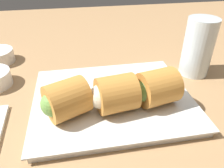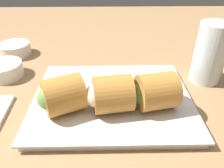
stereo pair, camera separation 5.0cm
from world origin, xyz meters
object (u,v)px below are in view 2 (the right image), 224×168
at_px(serving_plate, 112,98).
at_px(dipping_bowl_far, 15,49).
at_px(drinking_glass, 210,53).
at_px(dipping_bowl_near, 4,69).

relative_size(serving_plate, dipping_bowl_far, 3.59).
xyz_separation_m(dipping_bowl_far, drinking_glass, (0.44, -0.13, 0.04)).
height_order(serving_plate, drinking_glass, drinking_glass).
height_order(dipping_bowl_near, drinking_glass, drinking_glass).
height_order(dipping_bowl_far, drinking_glass, drinking_glass).
height_order(serving_plate, dipping_bowl_far, dipping_bowl_far).
height_order(dipping_bowl_near, dipping_bowl_far, same).
bearing_deg(dipping_bowl_near, serving_plate, -22.67).
relative_size(serving_plate, dipping_bowl_near, 3.59).
bearing_deg(dipping_bowl_far, dipping_bowl_near, -82.14).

